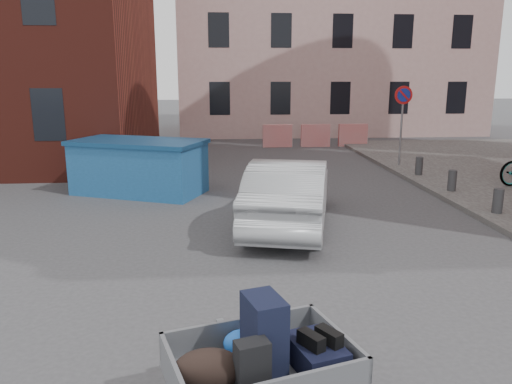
{
  "coord_description": "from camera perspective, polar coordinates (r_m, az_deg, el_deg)",
  "views": [
    {
      "loc": [
        -0.2,
        -6.85,
        3.1
      ],
      "look_at": [
        0.48,
        1.68,
        1.1
      ],
      "focal_mm": 35.0,
      "sensor_mm": 36.0,
      "label": 1
    }
  ],
  "objects": [
    {
      "name": "ground",
      "position": [
        7.52,
        -2.66,
        -11.2
      ],
      "size": [
        120.0,
        120.0,
        0.0
      ],
      "primitive_type": "plane",
      "color": "#38383A",
      "rests_on": "ground"
    },
    {
      "name": "building_pink",
      "position": [
        29.76,
        8.02,
        20.59
      ],
      "size": [
        16.0,
        8.0,
        14.0
      ],
      "primitive_type": "cube",
      "color": "#C19995",
      "rests_on": "ground"
    },
    {
      "name": "no_parking_sign",
      "position": [
        17.5,
        16.41,
        9.09
      ],
      "size": [
        0.6,
        0.09,
        2.65
      ],
      "color": "gray",
      "rests_on": "sidewalk"
    },
    {
      "name": "bollards",
      "position": [
        12.28,
        25.92,
        -0.91
      ],
      "size": [
        0.22,
        9.02,
        0.55
      ],
      "color": "#3A3A3D",
      "rests_on": "sidewalk"
    },
    {
      "name": "barriers",
      "position": [
        22.44,
        6.83,
        6.43
      ],
      "size": [
        4.7,
        0.18,
        1.0
      ],
      "color": "red",
      "rests_on": "ground"
    },
    {
      "name": "trailer",
      "position": [
        4.7,
        0.43,
        -18.89
      ],
      "size": [
        1.85,
        1.97,
        1.2
      ],
      "rotation": [
        0.0,
        0.0,
        0.3
      ],
      "color": "black",
      "rests_on": "ground"
    },
    {
      "name": "dumpster",
      "position": [
        13.72,
        -13.22,
        2.85
      ],
      "size": [
        3.84,
        2.92,
        1.44
      ],
      "rotation": [
        0.0,
        0.0,
        -0.38
      ],
      "color": "#215F9F",
      "rests_on": "ground"
    },
    {
      "name": "silver_car",
      "position": [
        10.41,
        3.82,
        -0.1
      ],
      "size": [
        2.49,
        4.58,
        1.43
      ],
      "primitive_type": "imported",
      "rotation": [
        0.0,
        0.0,
        2.9
      ],
      "color": "#9DA0A4",
      "rests_on": "ground"
    }
  ]
}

